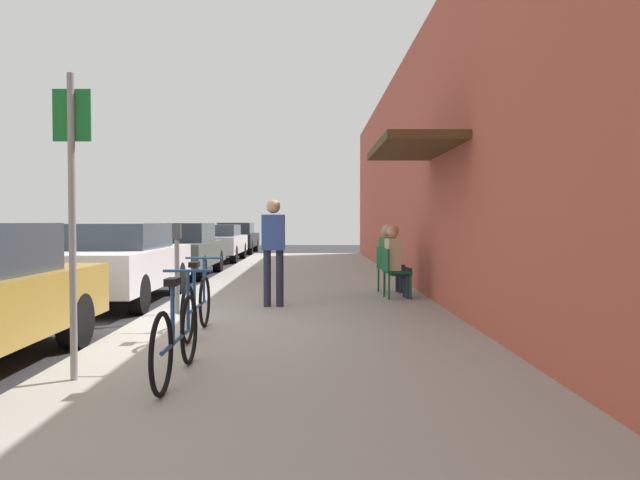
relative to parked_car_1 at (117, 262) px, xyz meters
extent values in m
plane|color=#2D2D30|center=(1.10, -3.22, -0.75)|extent=(60.00, 60.00, 0.00)
cube|color=#9E9B93|center=(3.35, -1.22, -0.69)|extent=(4.50, 32.00, 0.12)
cube|color=#BC5442|center=(5.75, -1.22, 1.83)|extent=(0.30, 32.00, 5.14)
cube|color=#4C381E|center=(5.05, -1.76, 1.85)|extent=(1.10, 2.80, 0.12)
cylinder|color=black|center=(0.79, -3.94, -0.43)|extent=(0.22, 0.64, 0.64)
cube|color=silver|center=(0.00, -0.03, -0.09)|extent=(1.80, 4.40, 0.66)
cube|color=#333D47|center=(0.00, 0.12, 0.46)|extent=(1.48, 2.11, 0.45)
cylinder|color=black|center=(0.79, 1.33, -0.43)|extent=(0.22, 0.64, 0.64)
cylinder|color=black|center=(-0.79, 1.33, -0.43)|extent=(0.22, 0.64, 0.64)
cylinder|color=black|center=(0.79, -1.39, -0.43)|extent=(0.22, 0.64, 0.64)
cylinder|color=black|center=(-0.79, -1.39, -0.43)|extent=(0.22, 0.64, 0.64)
cube|color=#47514C|center=(0.00, 5.28, -0.12)|extent=(1.80, 4.40, 0.61)
cube|color=#333D47|center=(0.00, 5.43, 0.43)|extent=(1.48, 2.11, 0.50)
cylinder|color=black|center=(0.79, 6.64, -0.43)|extent=(0.22, 0.64, 0.64)
cylinder|color=black|center=(-0.79, 6.64, -0.43)|extent=(0.22, 0.64, 0.64)
cylinder|color=black|center=(0.79, 3.91, -0.43)|extent=(0.22, 0.64, 0.64)
cylinder|color=black|center=(-0.79, 3.91, -0.43)|extent=(0.22, 0.64, 0.64)
cube|color=silver|center=(0.00, 11.56, -0.12)|extent=(1.80, 4.40, 0.61)
cube|color=#333D47|center=(0.00, 11.71, 0.40)|extent=(1.48, 2.11, 0.42)
cylinder|color=black|center=(0.79, 12.93, -0.43)|extent=(0.22, 0.64, 0.64)
cylinder|color=black|center=(-0.79, 12.93, -0.43)|extent=(0.22, 0.64, 0.64)
cylinder|color=black|center=(0.79, 10.20, -0.43)|extent=(0.22, 0.64, 0.64)
cylinder|color=black|center=(-0.79, 10.20, -0.43)|extent=(0.22, 0.64, 0.64)
cube|color=black|center=(0.00, 17.11, -0.13)|extent=(1.80, 4.40, 0.60)
cube|color=#333D47|center=(0.00, 17.26, 0.42)|extent=(1.48, 2.11, 0.50)
cylinder|color=black|center=(0.79, 18.47, -0.43)|extent=(0.22, 0.64, 0.64)
cylinder|color=black|center=(-0.79, 18.47, -0.43)|extent=(0.22, 0.64, 0.64)
cylinder|color=black|center=(0.79, 15.74, -0.43)|extent=(0.22, 0.64, 0.64)
cylinder|color=black|center=(-0.79, 15.74, -0.43)|extent=(0.22, 0.64, 0.64)
cylinder|color=slate|center=(1.55, -2.07, -0.08)|extent=(0.07, 0.07, 1.10)
cube|color=#383D42|center=(1.55, -2.07, 0.58)|extent=(0.12, 0.10, 0.22)
cylinder|color=gray|center=(1.50, -5.79, 0.67)|extent=(0.06, 0.06, 2.60)
cube|color=#19722D|center=(1.50, -5.77, 1.62)|extent=(0.32, 0.02, 0.44)
torus|color=black|center=(2.37, -5.23, -0.30)|extent=(0.04, 0.66, 0.66)
torus|color=black|center=(2.37, -6.28, -0.30)|extent=(0.04, 0.66, 0.66)
cylinder|color=#1E4C8C|center=(2.37, -5.76, -0.30)|extent=(0.04, 1.05, 0.04)
cylinder|color=#1E4C8C|center=(2.37, -5.91, -0.05)|extent=(0.04, 0.04, 0.50)
cube|color=black|center=(2.37, -5.91, 0.22)|extent=(0.10, 0.20, 0.06)
cylinder|color=#1E4C8C|center=(2.37, -5.28, -0.02)|extent=(0.03, 0.03, 0.56)
cylinder|color=#1E4C8C|center=(2.37, -5.28, 0.26)|extent=(0.46, 0.03, 0.03)
torus|color=black|center=(2.16, -3.22, -0.30)|extent=(0.04, 0.66, 0.66)
torus|color=black|center=(2.16, -4.27, -0.30)|extent=(0.04, 0.66, 0.66)
cylinder|color=#1E4C8C|center=(2.16, -3.75, -0.30)|extent=(0.04, 1.05, 0.04)
cylinder|color=#1E4C8C|center=(2.16, -3.90, -0.05)|extent=(0.04, 0.04, 0.50)
cube|color=black|center=(2.16, -3.90, 0.22)|extent=(0.10, 0.20, 0.06)
cylinder|color=#1E4C8C|center=(2.16, -3.27, -0.02)|extent=(0.03, 0.03, 0.56)
cylinder|color=#1E4C8C|center=(2.16, -3.27, 0.26)|extent=(0.46, 0.03, 0.03)
cylinder|color=#14592D|center=(5.21, -0.14, -0.40)|extent=(0.04, 0.04, 0.45)
cylinder|color=#14592D|center=(5.25, -0.52, -0.40)|extent=(0.04, 0.04, 0.45)
cylinder|color=#14592D|center=(4.83, -0.18, -0.40)|extent=(0.04, 0.04, 0.45)
cylinder|color=#14592D|center=(4.87, -0.56, -0.40)|extent=(0.04, 0.04, 0.45)
cube|color=#14592D|center=(5.04, -0.35, -0.16)|extent=(0.48, 0.48, 0.03)
cube|color=#14592D|center=(4.83, -0.37, 0.04)|extent=(0.07, 0.44, 0.40)
cylinder|color=#232838|center=(5.21, -0.23, -0.39)|extent=(0.11, 0.11, 0.47)
cylinder|color=#232838|center=(5.08, -0.24, -0.16)|extent=(0.37, 0.18, 0.14)
cylinder|color=#232838|center=(5.23, -0.43, -0.39)|extent=(0.11, 0.11, 0.47)
cylinder|color=#232838|center=(5.10, -0.44, -0.16)|extent=(0.37, 0.18, 0.14)
cube|color=#CCB28C|center=(4.96, -0.36, 0.14)|extent=(0.26, 0.38, 0.56)
sphere|color=tan|center=(4.96, -0.36, 0.55)|extent=(0.22, 0.22, 0.22)
cylinder|color=#14592D|center=(5.19, 0.69, -0.40)|extent=(0.04, 0.04, 0.45)
cylinder|color=#14592D|center=(5.26, 0.32, -0.40)|extent=(0.04, 0.04, 0.45)
cylinder|color=#14592D|center=(4.82, 0.62, -0.40)|extent=(0.04, 0.04, 0.45)
cylinder|color=#14592D|center=(4.89, 0.25, -0.40)|extent=(0.04, 0.04, 0.45)
cube|color=#14592D|center=(5.04, 0.47, -0.16)|extent=(0.52, 0.52, 0.03)
cube|color=#14592D|center=(4.84, 0.43, 0.04)|extent=(0.11, 0.44, 0.40)
cylinder|color=#232838|center=(5.20, 0.60, -0.39)|extent=(0.11, 0.11, 0.47)
cylinder|color=#232838|center=(5.07, 0.58, -0.16)|extent=(0.38, 0.21, 0.14)
cylinder|color=#232838|center=(5.23, 0.41, -0.39)|extent=(0.11, 0.11, 0.47)
cylinder|color=#232838|center=(5.11, 0.38, -0.16)|extent=(0.38, 0.21, 0.14)
cube|color=#267233|center=(4.96, 0.45, 0.14)|extent=(0.28, 0.40, 0.56)
sphere|color=tan|center=(4.96, 0.45, 0.55)|extent=(0.22, 0.22, 0.22)
cylinder|color=#232838|center=(2.82, -1.38, -0.18)|extent=(0.12, 0.12, 0.90)
cylinder|color=#232838|center=(3.02, -1.38, -0.18)|extent=(0.12, 0.12, 0.90)
cube|color=#334C99|center=(2.92, -1.38, 0.55)|extent=(0.36, 0.22, 0.56)
sphere|color=tan|center=(2.92, -1.38, 0.96)|extent=(0.22, 0.22, 0.22)
camera|label=1|loc=(3.53, -10.90, 0.72)|focal=33.76mm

